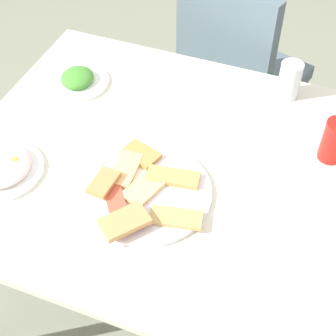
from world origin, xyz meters
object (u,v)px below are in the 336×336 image
at_px(soda_can, 334,141).
at_px(drinking_glass, 290,80).
at_px(salad_plate_greens, 2,167).
at_px(dining_chair, 236,68).
at_px(pide_platter, 144,191).
at_px(dining_table, 181,183).
at_px(salad_plate_rice, 78,80).

bearing_deg(soda_can, drinking_glass, 126.97).
bearing_deg(soda_can, salad_plate_greens, -155.53).
distance_m(dining_chair, salad_plate_greens, 1.07).
xyz_separation_m(dining_chair, pide_platter, (-0.01, -0.90, 0.24)).
bearing_deg(dining_table, drinking_glass, 62.68).
bearing_deg(dining_chair, soda_can, -55.74).
relative_size(pide_platter, drinking_glass, 3.10).
height_order(dining_chair, soda_can, dining_chair).
relative_size(dining_chair, salad_plate_rice, 4.84).
height_order(dining_table, salad_plate_greens, salad_plate_greens).
bearing_deg(salad_plate_rice, dining_table, -26.50).
relative_size(pide_platter, soda_can, 2.92).
bearing_deg(soda_can, salad_plate_rice, 177.06).
height_order(salad_plate_greens, drinking_glass, drinking_glass).
bearing_deg(dining_chair, drinking_glass, -57.36).
height_order(pide_platter, salad_plate_greens, same).
relative_size(salad_plate_rice, drinking_glass, 1.68).
relative_size(dining_table, drinking_glass, 10.44).
distance_m(dining_table, salad_plate_rice, 0.48).
bearing_deg(salad_plate_greens, soda_can, 24.47).
distance_m(salad_plate_rice, soda_can, 0.79).
distance_m(dining_chair, salad_plate_rice, 0.72).
relative_size(dining_chair, drinking_glass, 8.12).
height_order(dining_table, pide_platter, pide_platter).
distance_m(salad_plate_greens, soda_can, 0.88).
relative_size(pide_platter, salad_plate_rice, 1.85).
distance_m(dining_table, drinking_glass, 0.46).
relative_size(dining_table, dining_chair, 1.29).
height_order(dining_chair, salad_plate_greens, dining_chair).
bearing_deg(pide_platter, salad_plate_greens, -170.71).
xyz_separation_m(pide_platter, salad_plate_greens, (-0.38, -0.06, 0.00)).
distance_m(dining_chair, soda_can, 0.78).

